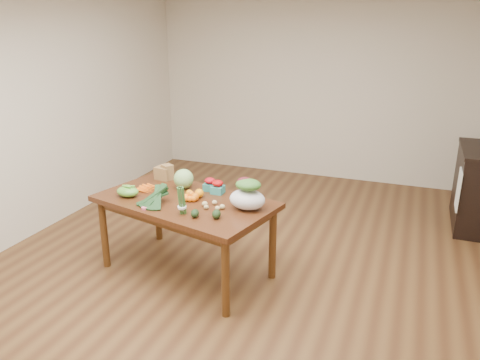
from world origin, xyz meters
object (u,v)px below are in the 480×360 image
at_px(paper_bag, 164,172).
at_px(cabbage, 184,179).
at_px(dining_table, 186,236).
at_px(cabinet, 480,188).
at_px(asparagus_bundle, 182,200).
at_px(kale_bunch, 152,197).
at_px(mandarin_cluster, 191,196).
at_px(salad_bag, 247,196).

relative_size(paper_bag, cabbage, 1.15).
distance_m(dining_table, cabinet, 3.48).
relative_size(dining_table, asparagus_bundle, 6.50).
distance_m(cabbage, asparagus_bundle, 0.65).
height_order(dining_table, kale_bunch, kale_bunch).
bearing_deg(dining_table, cabbage, 132.33).
bearing_deg(mandarin_cluster, asparagus_bundle, -77.00).
distance_m(cabinet, mandarin_cluster, 3.44).
height_order(asparagus_bundle, salad_bag, asparagus_bundle).
bearing_deg(cabbage, kale_bunch, -95.46).
distance_m(paper_bag, mandarin_cluster, 0.69).
bearing_deg(paper_bag, cabbage, -28.23).
xyz_separation_m(cabbage, kale_bunch, (-0.05, -0.51, -0.02)).
bearing_deg(mandarin_cluster, paper_bag, 140.80).
bearing_deg(salad_bag, paper_bag, 157.47).
xyz_separation_m(dining_table, paper_bag, (-0.47, 0.44, 0.45)).
relative_size(dining_table, salad_bag, 5.06).
bearing_deg(asparagus_bundle, mandarin_cluster, 116.56).
bearing_deg(mandarin_cluster, cabinet, 39.70).
height_order(cabinet, kale_bunch, cabinet).
relative_size(cabinet, salad_bag, 3.18).
xyz_separation_m(cabinet, paper_bag, (-3.17, -1.75, 0.36)).
bearing_deg(dining_table, mandarin_cluster, 19.29).
distance_m(cabinet, kale_bunch, 3.80).
xyz_separation_m(mandarin_cluster, salad_bag, (0.55, -0.01, 0.08)).
bearing_deg(mandarin_cluster, dining_table, -174.26).
bearing_deg(dining_table, asparagus_bundle, -52.60).
height_order(cabbage, asparagus_bundle, asparagus_bundle).
relative_size(asparagus_bundle, salad_bag, 0.78).
bearing_deg(kale_bunch, salad_bag, 29.71).
height_order(cabbage, mandarin_cluster, cabbage).
bearing_deg(asparagus_bundle, kale_bunch, -178.37).
relative_size(dining_table, paper_bag, 7.26).
height_order(cabinet, salad_bag, salad_bag).
xyz_separation_m(paper_bag, cabbage, (0.32, -0.17, 0.02)).
xyz_separation_m(dining_table, salad_bag, (0.62, -0.01, 0.50)).
bearing_deg(salad_bag, mandarin_cluster, 178.56).
relative_size(paper_bag, kale_bunch, 0.56).
relative_size(paper_bag, salad_bag, 0.70).
bearing_deg(cabbage, cabinet, 34.03).
bearing_deg(dining_table, paper_bag, 150.28).
bearing_deg(dining_table, kale_bunch, -115.54).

